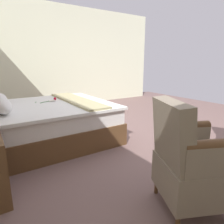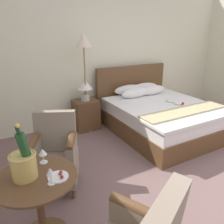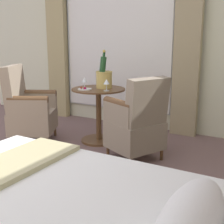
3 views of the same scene
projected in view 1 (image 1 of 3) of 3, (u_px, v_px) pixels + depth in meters
name	position (u px, v px, depth m)	size (l,w,h in m)	color
ground_plane	(139.00, 132.00, 3.63)	(7.47, 7.47, 0.00)	#735854
wall_far_side	(71.00, 57.00, 5.77)	(0.12, 5.51, 2.75)	beige
bed	(39.00, 121.00, 3.07)	(1.71, 2.06, 1.16)	brown
armchair_by_window	(188.00, 162.00, 1.63)	(0.69, 0.70, 0.95)	brown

